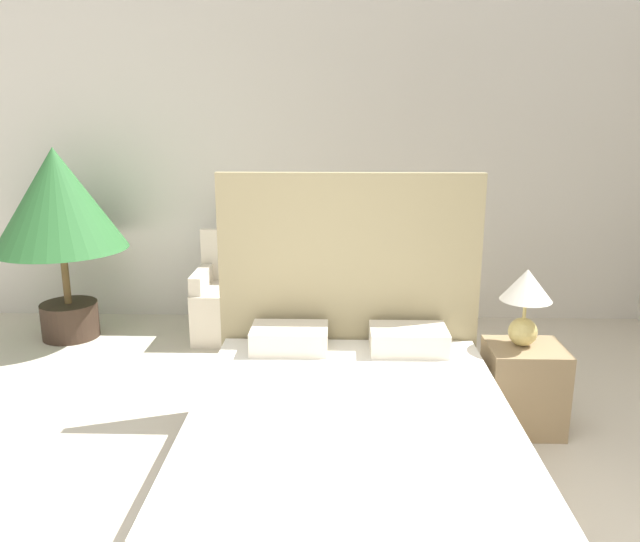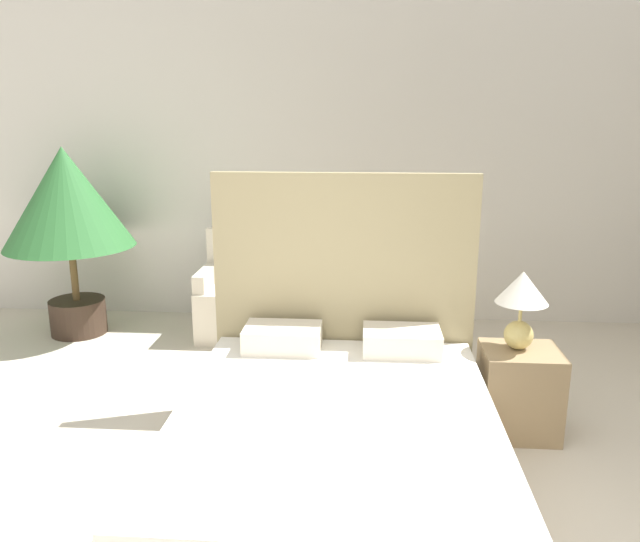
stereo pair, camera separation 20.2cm
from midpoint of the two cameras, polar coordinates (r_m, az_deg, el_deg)
The scene contains 8 objects.
wall_back at distance 5.68m, azimuth 2.68°, elevation 9.96°, with size 10.00×0.06×2.90m.
bed at distance 3.22m, azimuth 3.30°, elevation -15.11°, with size 1.60×2.00×1.54m.
armchair_near_window_left at distance 5.41m, azimuth -6.21°, elevation -2.99°, with size 0.67×0.61×0.89m.
armchair_near_window_right at distance 5.33m, azimuth 5.32°, elevation -3.25°, with size 0.73×0.67×0.89m.
potted_palm at distance 5.60m, azimuth -21.17°, elevation 5.60°, with size 1.08×1.08×1.61m.
nightstand at distance 4.01m, azimuth 19.12°, elevation -10.38°, with size 0.45×0.39×0.53m.
table_lamp at distance 3.82m, azimuth 19.41°, elevation -2.37°, with size 0.30×0.30×0.47m.
side_table at distance 5.32m, azimuth -0.52°, elevation -3.94°, with size 0.38×0.38×0.43m.
Camera 2 is at (0.26, -1.65, 1.89)m, focal length 35.00 mm.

